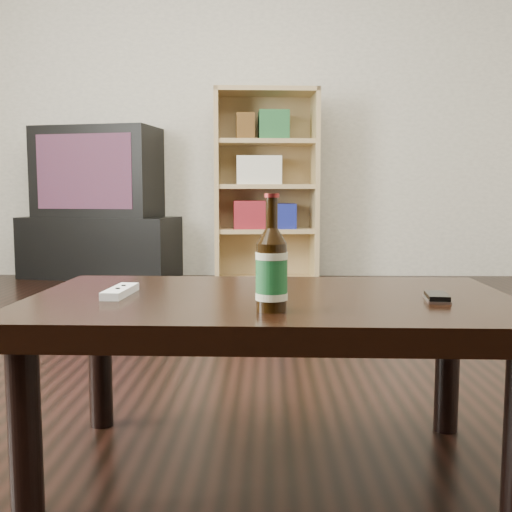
{
  "coord_description": "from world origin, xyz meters",
  "views": [
    {
      "loc": [
        0.34,
        -1.56,
        0.63
      ],
      "look_at": [
        0.32,
        -0.42,
        0.51
      ],
      "focal_mm": 42.0,
      "sensor_mm": 36.0,
      "label": 1
    }
  ],
  "objects_px": {
    "beer_bottle": "(272,270)",
    "remote": "(120,291)",
    "tv": "(101,173)",
    "phone": "(437,297)",
    "coffee_table": "(271,319)",
    "bookshelf": "(264,183)",
    "tv_stand": "(103,247)"
  },
  "relations": [
    {
      "from": "tv_stand",
      "to": "beer_bottle",
      "type": "distance_m",
      "value": 3.58
    },
    {
      "from": "tv_stand",
      "to": "tv",
      "type": "xyz_separation_m",
      "value": [
        -0.0,
        -0.0,
        0.55
      ]
    },
    {
      "from": "coffee_table",
      "to": "phone",
      "type": "relative_size",
      "value": 11.43
    },
    {
      "from": "coffee_table",
      "to": "phone",
      "type": "distance_m",
      "value": 0.36
    },
    {
      "from": "coffee_table",
      "to": "beer_bottle",
      "type": "height_order",
      "value": "beer_bottle"
    },
    {
      "from": "coffee_table",
      "to": "remote",
      "type": "bearing_deg",
      "value": 179.6
    },
    {
      "from": "beer_bottle",
      "to": "remote",
      "type": "distance_m",
      "value": 0.39
    },
    {
      "from": "tv_stand",
      "to": "coffee_table",
      "type": "relative_size",
      "value": 1.05
    },
    {
      "from": "beer_bottle",
      "to": "tv_stand",
      "type": "bearing_deg",
      "value": 110.56
    },
    {
      "from": "bookshelf",
      "to": "coffee_table",
      "type": "height_order",
      "value": "bookshelf"
    },
    {
      "from": "beer_bottle",
      "to": "remote",
      "type": "xyz_separation_m",
      "value": [
        -0.34,
        0.17,
        -0.07
      ]
    },
    {
      "from": "phone",
      "to": "remote",
      "type": "xyz_separation_m",
      "value": [
        -0.69,
        0.06,
        0.0
      ]
    },
    {
      "from": "bookshelf",
      "to": "beer_bottle",
      "type": "xyz_separation_m",
      "value": [
        0.03,
        -3.16,
        -0.22
      ]
    },
    {
      "from": "tv_stand",
      "to": "remote",
      "type": "xyz_separation_m",
      "value": [
        0.92,
        -3.17,
        0.18
      ]
    },
    {
      "from": "bookshelf",
      "to": "coffee_table",
      "type": "relative_size",
      "value": 1.25
    },
    {
      "from": "tv",
      "to": "bookshelf",
      "type": "bearing_deg",
      "value": 2.34
    },
    {
      "from": "tv_stand",
      "to": "coffee_table",
      "type": "bearing_deg",
      "value": -57.65
    },
    {
      "from": "remote",
      "to": "coffee_table",
      "type": "bearing_deg",
      "value": 3.4
    },
    {
      "from": "tv_stand",
      "to": "phone",
      "type": "height_order",
      "value": "tv_stand"
    },
    {
      "from": "tv",
      "to": "coffee_table",
      "type": "xyz_separation_m",
      "value": [
        1.25,
        -3.17,
        -0.43
      ]
    },
    {
      "from": "beer_bottle",
      "to": "phone",
      "type": "bearing_deg",
      "value": 18.54
    },
    {
      "from": "tv_stand",
      "to": "phone",
      "type": "xyz_separation_m",
      "value": [
        1.6,
        -3.22,
        0.18
      ]
    },
    {
      "from": "tv_stand",
      "to": "remote",
      "type": "height_order",
      "value": "tv_stand"
    },
    {
      "from": "tv",
      "to": "bookshelf",
      "type": "height_order",
      "value": "bookshelf"
    },
    {
      "from": "beer_bottle",
      "to": "phone",
      "type": "height_order",
      "value": "beer_bottle"
    },
    {
      "from": "tv",
      "to": "phone",
      "type": "xyz_separation_m",
      "value": [
        1.6,
        -3.22,
        -0.37
      ]
    },
    {
      "from": "tv_stand",
      "to": "tv",
      "type": "height_order",
      "value": "tv"
    },
    {
      "from": "bookshelf",
      "to": "remote",
      "type": "height_order",
      "value": "bookshelf"
    },
    {
      "from": "tv",
      "to": "phone",
      "type": "height_order",
      "value": "tv"
    },
    {
      "from": "bookshelf",
      "to": "beer_bottle",
      "type": "relative_size",
      "value": 5.96
    },
    {
      "from": "tv",
      "to": "remote",
      "type": "xyz_separation_m",
      "value": [
        0.92,
        -3.16,
        -0.37
      ]
    },
    {
      "from": "beer_bottle",
      "to": "tv",
      "type": "bearing_deg",
      "value": 110.58
    }
  ]
}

